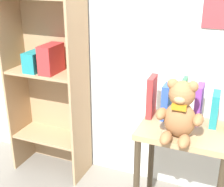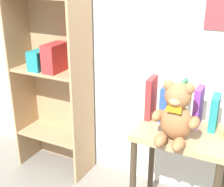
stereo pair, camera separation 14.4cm
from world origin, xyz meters
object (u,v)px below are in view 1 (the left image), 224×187
at_px(book_standing_purple, 199,104).
at_px(book_standing_teal, 215,109).
at_px(teddy_bear, 180,112).
at_px(bookshelf_side, 48,59).
at_px(book_standing_red, 152,96).
at_px(book_standing_green, 183,100).
at_px(display_table, 184,148).
at_px(book_standing_blue, 166,102).

distance_m(book_standing_purple, book_standing_teal, 0.10).
bearing_deg(teddy_bear, bookshelf_side, 163.24).
height_order(book_standing_purple, book_standing_teal, book_standing_purple).
distance_m(book_standing_red, book_standing_purple, 0.29).
bearing_deg(book_standing_red, book_standing_purple, 0.88).
xyz_separation_m(book_standing_purple, book_standing_teal, (0.10, 0.00, -0.02)).
xyz_separation_m(teddy_bear, book_standing_green, (-0.03, 0.23, -0.02)).
distance_m(display_table, teddy_bear, 0.31).
height_order(book_standing_blue, book_standing_purple, book_standing_purple).
bearing_deg(teddy_bear, book_standing_teal, 54.38).
bearing_deg(bookshelf_side, book_standing_purple, -4.39).
height_order(bookshelf_side, teddy_bear, bookshelf_side).
xyz_separation_m(bookshelf_side, book_standing_purple, (1.12, -0.09, -0.14)).
bearing_deg(book_standing_teal, teddy_bear, -127.73).
bearing_deg(bookshelf_side, book_standing_teal, -3.91).
distance_m(teddy_bear, book_standing_red, 0.31).
height_order(book_standing_green, book_standing_purple, book_standing_green).
distance_m(display_table, book_standing_teal, 0.30).
xyz_separation_m(display_table, book_standing_blue, (-0.14, 0.09, 0.24)).
bearing_deg(book_standing_blue, book_standing_red, -178.81).
relative_size(book_standing_blue, book_standing_teal, 1.09).
bearing_deg(bookshelf_side, book_standing_blue, -6.35).
xyz_separation_m(bookshelf_side, book_standing_blue, (0.93, -0.10, -0.15)).
bearing_deg(book_standing_teal, book_standing_green, 177.87).
distance_m(book_standing_blue, book_standing_teal, 0.29).
xyz_separation_m(bookshelf_side, book_standing_green, (1.02, -0.08, -0.13)).
bearing_deg(book_standing_blue, book_standing_purple, 5.80).
height_order(display_table, book_standing_teal, book_standing_teal).
bearing_deg(display_table, book_standing_purple, 66.41).
relative_size(display_table, book_standing_purple, 2.72).
distance_m(teddy_bear, book_standing_teal, 0.29).
xyz_separation_m(book_standing_red, book_standing_teal, (0.39, 0.02, -0.03)).
bearing_deg(display_table, book_standing_red, 159.02).
xyz_separation_m(display_table, teddy_bear, (-0.02, -0.12, 0.29)).
bearing_deg(book_standing_purple, book_standing_teal, 2.13).
xyz_separation_m(book_standing_red, book_standing_green, (0.19, 0.02, 0.00)).
xyz_separation_m(book_standing_green, book_standing_purple, (0.10, -0.00, -0.01)).
relative_size(book_standing_red, book_standing_teal, 1.28).
relative_size(bookshelf_side, book_standing_green, 6.20).
bearing_deg(book_standing_green, display_table, -67.84).
relative_size(bookshelf_side, display_table, 2.52).
bearing_deg(book_standing_red, teddy_bear, -46.77).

